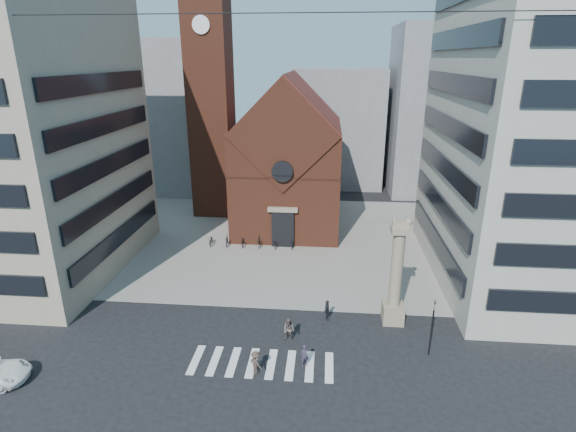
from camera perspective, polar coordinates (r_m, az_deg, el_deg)
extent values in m
plane|color=black|center=(34.47, -3.55, -15.09)|extent=(120.00, 120.00, 0.00)
cube|color=gray|center=(51.11, -0.42, -2.95)|extent=(46.00, 30.00, 0.05)
cube|color=brown|center=(54.91, 0.17, 5.22)|extent=(12.00, 16.00, 12.00)
cube|color=maroon|center=(54.14, 0.21, 11.49)|extent=(12.00, 15.40, 12.00)
cube|color=brown|center=(45.92, -0.69, 10.05)|extent=(11.76, 0.50, 11.76)
cylinder|color=black|center=(46.19, -0.73, 5.67)|extent=(2.20, 0.30, 2.20)
cube|color=black|center=(48.39, -0.67, -1.76)|extent=(2.40, 0.30, 4.00)
cube|color=gray|center=(47.56, -0.68, 0.81)|extent=(3.20, 0.40, 0.50)
cube|color=brown|center=(58.06, -9.78, 14.74)|extent=(5.00, 5.00, 30.00)
cylinder|color=white|center=(55.48, -11.00, 22.75)|extent=(2.00, 0.20, 2.00)
cube|color=tan|center=(48.00, -31.91, 8.77)|extent=(18.00, 20.00, 26.00)
cube|color=#ABA89B|center=(44.63, 31.68, 12.15)|extent=(18.00, 22.00, 32.00)
cube|color=gray|center=(72.82, -15.00, 12.12)|extent=(16.00, 14.00, 22.00)
cube|color=gray|center=(73.79, 6.27, 11.17)|extent=(14.00, 12.00, 18.00)
cube|color=gray|center=(72.55, 19.44, 12.46)|extent=(16.00, 14.00, 24.00)
cube|color=gray|center=(36.67, 13.16, -11.90)|extent=(1.60, 1.60, 1.50)
cylinder|color=gray|center=(34.90, 13.63, -6.63)|extent=(0.90, 0.90, 6.00)
cube|color=gray|center=(33.65, 14.06, -1.72)|extent=(1.30, 1.30, 0.40)
cube|color=gray|center=(33.51, 14.11, -1.09)|extent=(1.20, 0.50, 0.55)
sphere|color=gray|center=(33.52, 15.07, -0.71)|extent=(0.56, 0.56, 0.56)
cube|color=gray|center=(33.30, 13.32, -0.42)|extent=(0.25, 0.15, 0.35)
cylinder|color=black|center=(33.20, 17.72, -13.96)|extent=(0.12, 0.12, 3.50)
imported|color=black|center=(32.10, 18.12, -10.74)|extent=(0.13, 0.16, 0.80)
imported|color=#352C3E|center=(31.33, 2.16, -17.30)|extent=(0.68, 0.59, 1.57)
imported|color=#584B46|center=(33.49, 0.13, -14.27)|extent=(1.12, 1.03, 1.86)
imported|color=#26262D|center=(36.05, 4.97, -11.83)|extent=(0.57, 1.05, 1.69)
imported|color=#41312B|center=(30.73, -4.10, -18.09)|extent=(1.20, 1.16, 1.65)
imported|color=black|center=(50.10, -9.75, -3.07)|extent=(0.91, 2.00, 1.02)
imported|color=black|center=(49.67, -7.77, -3.09)|extent=(0.76, 1.93, 1.13)
imported|color=black|center=(49.34, -5.76, -3.23)|extent=(0.91, 2.00, 1.02)
imported|color=black|center=(49.03, -3.72, -3.26)|extent=(0.76, 1.93, 1.13)
imported|color=black|center=(48.82, -1.66, -3.39)|extent=(0.91, 2.00, 1.02)
imported|color=black|center=(48.63, 0.42, -3.41)|extent=(0.76, 1.93, 1.13)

